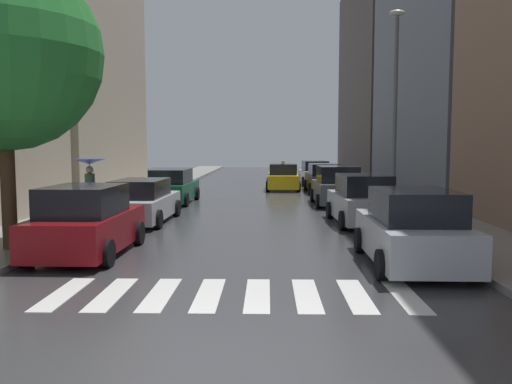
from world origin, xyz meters
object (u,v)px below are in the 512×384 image
Objects in this scene: parked_car_left_nearest at (86,223)px; parked_car_right_nearest at (412,230)px; parked_car_left_second at (142,202)px; pedestrian_foreground at (90,173)px; street_tree_left at (3,53)px; lamp_post_right at (395,98)px; parked_car_left_third at (172,187)px; parked_car_right_fourth at (324,179)px; parked_car_right_third at (337,187)px; parked_car_right_fifth at (315,173)px; taxi_midroad at (283,178)px; parked_car_right_second at (362,201)px.

parked_car_left_nearest reaches higher than parked_car_right_nearest.
parked_car_left_second is 2.25× the size of pedestrian_foreground.
lamp_post_right is (11.43, 7.53, -0.44)m from street_tree_left.
parked_car_right_fourth is (7.85, 6.03, 0.02)m from parked_car_left_third.
parked_car_right_third reaches higher than parked_car_right_fourth.
parked_car_right_third is 6.72m from parked_car_right_fourth.
parked_car_left_second is 10.23m from parked_car_right_nearest.
parked_car_left_second is 2.26m from pedestrian_foreground.
parked_car_right_fifth is at bearing -0.77° from parked_car_right_fourth.
parked_car_right_fourth is at bearing 61.15° from street_tree_left.
lamp_post_right reaches higher than parked_car_left_second.
parked_car_left_second is at bearing 0.44° from parked_car_left_nearest.
pedestrian_foreground is 0.29× the size of street_tree_left.
parked_car_right_nearest reaches higher than parked_car_right_fifth.
parked_car_right_fifth is 0.58× the size of lamp_post_right.
taxi_midroad is (-2.35, 20.49, -0.05)m from parked_car_right_nearest.
pedestrian_foreground is at bearing 163.33° from parked_car_left_third.
parked_car_left_nearest is 0.54× the size of lamp_post_right.
pedestrian_foreground is (-1.99, 0.34, 1.03)m from parked_car_left_second.
parked_car_right_fourth is (7.80, 12.26, 0.06)m from parked_car_left_second.
lamp_post_right reaches higher than parked_car_right_fourth.
taxi_midroad is at bearing -20.09° from parked_car_left_second.
parked_car_right_fifth is at bearing -17.31° from parked_car_left_nearest.
parked_car_left_third is 10.22m from parked_car_right_second.
parked_car_left_nearest is 20.28m from taxi_midroad.
lamp_post_right is at bearing -160.71° from taxi_midroad.
parked_car_right_third is at bearing 178.47° from parked_car_right_fourth.
taxi_midroad reaches higher than parked_car_left_third.
taxi_midroad is 2.10× the size of pedestrian_foreground.
street_tree_left reaches higher than parked_car_right_nearest.
taxi_midroad is at bearing 108.41° from lamp_post_right.
parked_car_right_fourth is 15.45m from pedestrian_foreground.
parked_car_right_fifth is at bearing -1.04° from parked_car_right_third.
parked_car_left_nearest is 9.49m from parked_car_right_second.
parked_car_right_nearest is 12.05m from pedestrian_foreground.
parked_car_right_second is at bearing 0.73° from parked_car_right_nearest.
parked_car_left_second is (0.04, 5.64, -0.08)m from parked_car_left_nearest.
parked_car_right_fourth is at bearing -1.41° from parked_car_right_third.
parked_car_left_third is 6.27m from pedestrian_foreground.
parked_car_left_nearest is 0.99× the size of parked_car_right_third.
taxi_midroad is at bearing 71.83° from pedestrian_foreground.
parked_car_left_nearest is 0.93× the size of taxi_midroad.
parked_car_right_fifth is (7.81, 18.34, 0.05)m from parked_car_left_second.
street_tree_left reaches higher than parked_car_left_second.
lamp_post_right is (9.45, 7.62, 3.75)m from parked_car_left_nearest.
parked_car_left_second is 1.06× the size of parked_car_right_fifth.
parked_car_right_fourth is at bearing 98.93° from lamp_post_right.
parked_car_right_fourth is (0.11, 6.72, -0.05)m from parked_car_right_third.
pedestrian_foreground is at bearing 89.70° from street_tree_left.
parked_car_right_fourth is 0.60× the size of lamp_post_right.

